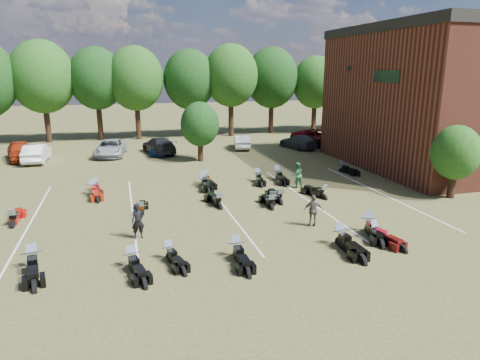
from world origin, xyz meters
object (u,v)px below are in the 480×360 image
object	(u,v)px
car_0	(20,151)
motorcycle_7	(13,227)
motorcycle_14	(96,191)
person_grey	(313,211)
motorcycle_0	(34,269)
person_green	(297,175)
motorcycle_3	(236,257)
car_4	(162,147)
person_black	(138,221)

from	to	relation	value
car_0	motorcycle_7	bearing A→B (deg)	-95.10
motorcycle_14	person_grey	bearing A→B (deg)	-50.57
motorcycle_0	motorcycle_14	size ratio (longest dim) A/B	1.24
person_green	motorcycle_3	size ratio (longest dim) A/B	0.72
person_green	car_4	bearing A→B (deg)	-65.92
car_0	person_grey	size ratio (longest dim) A/B	2.93
motorcycle_0	motorcycle_14	world-z (taller)	motorcycle_0
car_4	person_grey	xyz separation A→B (m)	(5.29, -20.49, 0.16)
person_green	motorcycle_14	distance (m)	12.90
person_grey	motorcycle_3	xyz separation A→B (m)	(-4.56, -2.47, -0.80)
person_black	person_green	world-z (taller)	person_green
person_green	car_0	bearing A→B (deg)	-41.02
motorcycle_3	motorcycle_7	world-z (taller)	motorcycle_3
motorcycle_3	motorcycle_7	distance (m)	11.52
car_4	motorcycle_14	size ratio (longest dim) A/B	1.88
car_4	motorcycle_14	distance (m)	12.17
motorcycle_3	motorcycle_0	bearing A→B (deg)	172.58
person_black	person_grey	world-z (taller)	person_black
motorcycle_3	motorcycle_14	distance (m)	13.42
person_grey	car_4	bearing A→B (deg)	-60.43
car_4	motorcycle_0	distance (m)	22.99
person_green	person_black	bearing A→B (deg)	26.46
motorcycle_14	person_green	bearing A→B (deg)	-20.69
person_green	motorcycle_3	bearing A→B (deg)	50.52
car_4	person_grey	bearing A→B (deg)	-55.71
person_green	person_grey	bearing A→B (deg)	69.30
person_grey	motorcycle_0	distance (m)	12.48
person_black	motorcycle_7	size ratio (longest dim) A/B	0.72
car_0	motorcycle_0	xyz separation A→B (m)	(4.71, -22.56, -0.80)
car_0	person_grey	world-z (taller)	person_grey
person_green	motorcycle_7	size ratio (longest dim) A/B	0.73
person_green	motorcycle_14	size ratio (longest dim) A/B	0.84
motorcycle_7	motorcycle_14	size ratio (longest dim) A/B	1.14
car_0	motorcycle_0	bearing A→B (deg)	-92.90
car_4	person_black	distance (m)	20.01
car_0	car_4	bearing A→B (deg)	-18.09
car_0	motorcycle_3	size ratio (longest dim) A/B	2.03
motorcycle_3	motorcycle_14	bearing A→B (deg)	117.07
car_0	person_black	bearing A→B (deg)	-81.48
car_0	motorcycle_0	size ratio (longest dim) A/B	1.89
car_0	person_grey	distance (m)	27.22
car_4	car_0	bearing A→B (deg)	-163.58
person_grey	motorcycle_14	bearing A→B (deg)	-27.01
motorcycle_0	car_4	bearing A→B (deg)	61.52
motorcycle_0	motorcycle_14	distance (m)	11.06
motorcycle_3	motorcycle_14	xyz separation A→B (m)	(-5.99, 12.01, 0.00)
motorcycle_3	motorcycle_7	size ratio (longest dim) A/B	1.01
person_grey	person_green	bearing A→B (deg)	-91.52
car_0	motorcycle_0	world-z (taller)	car_0
car_4	motorcycle_3	world-z (taller)	car_4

